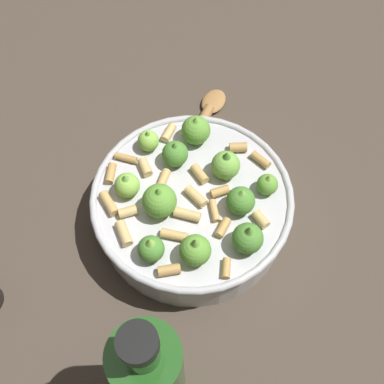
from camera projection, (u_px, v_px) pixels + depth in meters
ground_plane at (192, 219)px, 0.67m from camera, size 2.40×2.40×0.00m
cooking_pan at (192, 205)px, 0.63m from camera, size 0.26×0.26×0.11m
olive_oil_bottle at (151, 376)px, 0.46m from camera, size 0.06×0.06×0.25m
wooden_spoon at (198, 130)px, 0.74m from camera, size 0.08×0.21×0.02m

